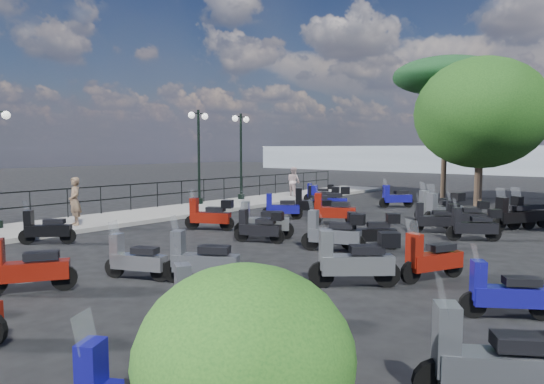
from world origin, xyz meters
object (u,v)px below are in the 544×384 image
Objects in this scene: scooter_22 at (466,215)px; scooter_20 at (356,260)px; scooter_2 at (210,215)px; scooter_19 at (202,261)px; scooter_15 at (334,233)px; scooter_16 at (444,209)px; scooter_27 at (432,259)px; scooter_17 at (396,198)px; scooter_25 at (504,361)px; lamp_post_2 at (241,151)px; scooter_30 at (435,218)px; scooter_7 at (27,269)px; scooter_18 at (215,299)px; scooter_10 at (312,204)px; scooter_14 at (260,227)px; pine_2 at (447,76)px; lamp_post_1 at (199,151)px; pedestrian_far at (294,181)px; scooter_11 at (323,197)px; scooter_13 at (135,260)px; scooter_4 at (329,200)px; scooter_9 at (333,211)px; scooter_29 at (513,216)px; scooter_8 at (262,222)px; scooter_21 at (371,232)px; woman at (75,201)px; scooter_1 at (46,229)px; scooter_23 at (437,207)px; scooter_32 at (528,214)px; scooter_26 at (506,294)px; scooter_3 at (281,208)px; scooter_31 at (474,225)px; scooter_5 at (319,193)px.

scooter_20 is at bearing 149.62° from scooter_22.
scooter_2 is 1.03× the size of scooter_19.
scooter_15 is 6.58m from scooter_16.
scooter_27 is at bearing -78.25° from scooter_19.
scooter_17 is 17.69m from scooter_25.
lamp_post_2 is 11.59m from scooter_30.
scooter_18 is at bearing -133.44° from scooter_7.
scooter_30 is at bearing -136.38° from scooter_10.
scooter_2 is at bearing 56.20° from scooter_14.
pine_2 reaches higher than scooter_19.
lamp_post_1 reaches higher than pedestrian_far.
scooter_13 is (3.68, -12.58, -0.08)m from scooter_11.
scooter_4 is 3.04m from scooter_9.
scooter_19 is 0.95× the size of scooter_29.
scooter_8 reaches higher than scooter_13.
scooter_21 reaches higher than scooter_30.
scooter_25 is at bearing -68.37° from pine_2.
lamp_post_2 reaches higher than woman.
scooter_10 is at bearing -1.46° from scooter_20.
scooter_1 is 4.98m from scooter_2.
scooter_11 is (3.64, -2.63, -0.44)m from pedestrian_far.
scooter_9 is 1.08× the size of scooter_27.
scooter_27 is at bearing 149.53° from scooter_23.
pine_2 reaches higher than scooter_23.
scooter_8 is 2.72m from scooter_15.
scooter_25 is 0.98× the size of scooter_29.
scooter_18 is 3.34m from scooter_20.
scooter_26 is at bearing 130.41° from scooter_32.
scooter_15 is (4.29, -5.13, 0.01)m from scooter_10.
lamp_post_2 reaches higher than scooter_16.
lamp_post_2 is 20.26m from scooter_25.
scooter_22 is at bearing -108.35° from scooter_3.
scooter_16 is at bearing -23.00° from scooter_15.
scooter_8 reaches higher than scooter_32.
lamp_post_1 is 11.96m from scooter_22.
scooter_26 is at bearing -92.97° from scooter_13.
scooter_19 reaches higher than scooter_31.
scooter_10 is 0.88× the size of scooter_15.
scooter_14 is 0.98× the size of scooter_20.
pedestrian_far is 1.00× the size of scooter_2.
scooter_8 reaches higher than scooter_17.
scooter_5 is 0.81× the size of scooter_15.
scooter_2 is at bearing 93.09° from scooter_23.
pedestrian_far is at bearing 13.49° from scooter_29.
scooter_23 is at bearing 59.40° from woman.
scooter_9 is 9.71m from scooter_26.
scooter_14 is at bearing -94.51° from scooter_1.
scooter_22 is (11.68, 1.47, -2.15)m from lamp_post_1.
scooter_1 is 0.75× the size of scooter_9.
pedestrian_far is at bearing -5.24° from scooter_2.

